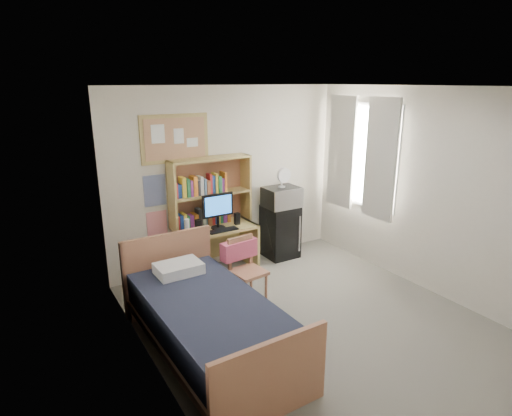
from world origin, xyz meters
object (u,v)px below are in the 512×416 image
desk (217,250)px  mini_fridge (280,231)px  microwave (281,197)px  monitor (218,211)px  speaker_right (237,219)px  bulletin_board (175,139)px  desk_fan (282,178)px  bed (210,327)px  speaker_left (198,226)px  desk_chair (249,272)px

desk → mini_fridge: (1.11, 0.04, 0.06)m
microwave → monitor: bearing=-175.8°
desk → speaker_right: (0.30, -0.06, 0.43)m
bulletin_board → desk_fan: 1.70m
monitor → desk_fan: size_ratio=1.78×
bed → desk_fan: 2.81m
desk → mini_fridge: 1.11m
monitor → speaker_right: 0.34m
mini_fridge → bed: (-2.02, -1.72, -0.12)m
bulletin_board → bed: 2.59m
microwave → speaker_left: bearing=-176.4°
bulletin_board → desk_chair: bearing=-73.3°
desk → bed: 1.91m
bed → desk_fan: (2.02, 1.70, 0.96)m
bed → desk: bearing=60.2°
speaker_right → microwave: (0.81, 0.08, 0.19)m
bed → monitor: bearing=59.3°
bulletin_board → bed: bearing=-103.5°
desk_fan → mini_fridge: bearing=90.0°
speaker_left → microwave: microwave is taller
bulletin_board → microwave: size_ratio=1.81×
desk_chair → mini_fridge: desk_chair is taller
speaker_right → desk_fan: desk_fan is taller
bulletin_board → bed: bulletin_board is taller
mini_fridge → microwave: bearing=-90.0°
mini_fridge → speaker_right: (-0.81, -0.10, 0.37)m
bulletin_board → microwave: 1.84m
desk_chair → desk_fan: 1.75m
desk → speaker_left: 0.53m
bulletin_board → speaker_right: (0.73, -0.34, -1.15)m
desk_chair → speaker_right: speaker_right is taller
monitor → microwave: 1.11m
monitor → mini_fridge: bearing=4.2°
speaker_left → desk_fan: (1.41, 0.08, 0.48)m
bed → microwave: 2.72m
desk → mini_fridge: mini_fridge is taller
desk_chair → bed: (-0.85, -0.69, -0.12)m
mini_fridge → speaker_right: bearing=-173.2°
monitor → speaker_right: monitor is taller
desk → speaker_left: (-0.30, -0.06, 0.43)m
monitor → desk_fan: 1.16m
mini_fridge → desk: bearing=-177.8°
mini_fridge → speaker_left: bearing=-175.6°
bed → mini_fridge: bearing=39.0°
desk_chair → microwave: size_ratio=1.59×
monitor → microwave: monitor is taller
bed → speaker_left: speaker_left is taller
desk_fan → microwave: bearing=0.0°
desk_fan → speaker_left: bearing=-176.4°
speaker_left → microwave: (1.41, 0.08, 0.19)m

